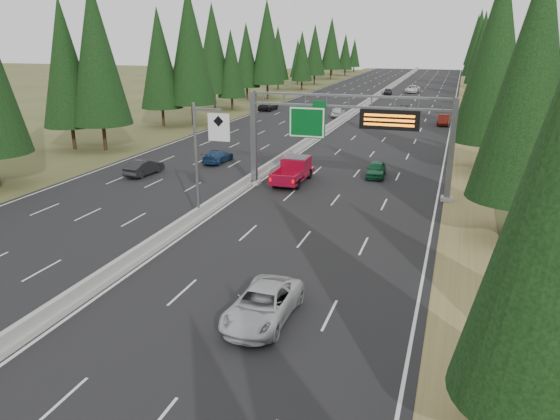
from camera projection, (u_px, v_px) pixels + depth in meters
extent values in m
cube|color=black|center=(351.00, 115.00, 87.64)|extent=(32.00, 260.00, 0.08)
cube|color=olive|center=(468.00, 120.00, 82.37)|extent=(3.60, 260.00, 0.06)
cube|color=#3F4821|center=(248.00, 110.00, 92.92)|extent=(3.60, 260.00, 0.06)
cube|color=#989792|center=(351.00, 114.00, 87.59)|extent=(0.70, 260.00, 0.30)
cube|color=#989792|center=(351.00, 111.00, 87.46)|extent=(0.30, 260.00, 0.60)
cube|color=slate|center=(254.00, 139.00, 45.62)|extent=(0.45, 0.45, 7.80)
cube|color=#989792|center=(255.00, 182.00, 46.77)|extent=(0.90, 0.90, 0.30)
cube|color=slate|center=(451.00, 151.00, 40.92)|extent=(0.45, 0.45, 7.80)
cube|color=#989792|center=(447.00, 199.00, 42.07)|extent=(0.90, 0.90, 0.30)
cube|color=slate|center=(349.00, 96.00, 42.10)|extent=(15.85, 0.35, 0.16)
cube|color=slate|center=(349.00, 107.00, 42.36)|extent=(15.85, 0.35, 0.16)
cube|color=#054C19|center=(307.00, 122.00, 43.51)|extent=(3.00, 0.10, 2.50)
cube|color=silver|center=(307.00, 122.00, 43.46)|extent=(2.85, 0.02, 2.35)
cube|color=#054C19|center=(320.00, 104.00, 42.76)|extent=(1.10, 0.10, 0.45)
cube|color=black|center=(389.00, 120.00, 41.39)|extent=(4.50, 0.40, 1.50)
cube|color=orange|center=(389.00, 116.00, 41.08)|extent=(3.80, 0.02, 0.18)
cube|color=orange|center=(389.00, 120.00, 41.19)|extent=(3.80, 0.02, 0.18)
cube|color=orange|center=(389.00, 125.00, 41.29)|extent=(3.80, 0.02, 0.18)
cylinder|color=slate|center=(196.00, 163.00, 36.64)|extent=(0.20, 0.20, 8.00)
cube|color=#989792|center=(199.00, 218.00, 37.84)|extent=(0.50, 0.50, 0.20)
cube|color=slate|center=(208.00, 109.00, 35.25)|extent=(2.00, 0.15, 0.15)
cube|color=silver|center=(219.00, 127.00, 35.24)|extent=(1.50, 0.06, 1.80)
cylinder|color=black|center=(513.00, 219.00, 33.94)|extent=(0.40, 0.40, 2.71)
cone|color=black|center=(532.00, 80.00, 31.35)|extent=(6.09, 6.09, 14.21)
cylinder|color=black|center=(485.00, 157.00, 50.69)|extent=(0.40, 0.40, 2.95)
cone|color=black|center=(497.00, 54.00, 47.87)|extent=(6.63, 6.63, 15.48)
cylinder|color=black|center=(543.00, 168.00, 48.87)|extent=(0.40, 0.40, 1.82)
cone|color=black|center=(552.00, 104.00, 47.13)|extent=(4.09, 4.09, 9.54)
cylinder|color=black|center=(491.00, 131.00, 64.74)|extent=(0.40, 0.40, 2.74)
cone|color=black|center=(500.00, 57.00, 62.12)|extent=(6.16, 6.16, 14.37)
cylinder|color=black|center=(532.00, 131.00, 64.01)|extent=(0.40, 0.40, 2.99)
cone|color=black|center=(544.00, 48.00, 61.15)|extent=(6.73, 6.73, 15.70)
cylinder|color=black|center=(483.00, 116.00, 80.04)|extent=(0.40, 0.40, 1.88)
cone|color=black|center=(488.00, 75.00, 78.24)|extent=(4.24, 4.24, 9.89)
cylinder|color=black|center=(515.00, 116.00, 79.08)|extent=(0.40, 0.40, 2.17)
cone|color=black|center=(521.00, 68.00, 77.01)|extent=(4.88, 4.88, 11.38)
cylinder|color=black|center=(479.00, 103.00, 96.41)|extent=(0.40, 0.40, 1.79)
cone|color=black|center=(482.00, 70.00, 94.69)|extent=(4.04, 4.04, 9.42)
cylinder|color=black|center=(504.00, 102.00, 96.50)|extent=(0.40, 0.40, 1.81)
cone|color=black|center=(508.00, 70.00, 94.78)|extent=(4.06, 4.06, 9.48)
cylinder|color=black|center=(478.00, 90.00, 112.79)|extent=(0.40, 0.40, 2.72)
cone|color=black|center=(483.00, 48.00, 110.19)|extent=(6.12, 6.12, 14.29)
cylinder|color=black|center=(503.00, 94.00, 111.09)|extent=(0.40, 0.40, 1.77)
cone|color=black|center=(507.00, 66.00, 109.39)|extent=(3.99, 3.99, 9.30)
cylinder|color=black|center=(475.00, 82.00, 131.66)|extent=(0.40, 0.40, 2.92)
cone|color=black|center=(479.00, 43.00, 128.87)|extent=(6.56, 6.56, 15.31)
cylinder|color=black|center=(492.00, 84.00, 130.65)|extent=(0.40, 0.40, 2.22)
cone|color=black|center=(496.00, 54.00, 128.53)|extent=(4.99, 4.99, 11.63)
cylinder|color=black|center=(480.00, 79.00, 144.21)|extent=(0.40, 0.40, 2.34)
cone|color=black|center=(483.00, 50.00, 141.98)|extent=(5.27, 5.27, 12.29)
cylinder|color=black|center=(495.00, 79.00, 143.43)|extent=(0.40, 0.40, 2.54)
cone|color=black|center=(499.00, 47.00, 141.00)|extent=(5.72, 5.72, 13.35)
cylinder|color=black|center=(477.00, 75.00, 162.26)|extent=(0.40, 0.40, 2.08)
cone|color=black|center=(480.00, 52.00, 160.27)|extent=(4.68, 4.68, 10.92)
cylinder|color=black|center=(489.00, 75.00, 160.06)|extent=(0.40, 0.40, 1.99)
cone|color=black|center=(492.00, 53.00, 158.16)|extent=(4.48, 4.48, 10.45)
cylinder|color=black|center=(473.00, 70.00, 177.26)|extent=(0.40, 0.40, 3.00)
cone|color=black|center=(476.00, 40.00, 174.39)|extent=(6.74, 6.74, 15.73)
cylinder|color=black|center=(486.00, 70.00, 177.95)|extent=(0.40, 0.40, 2.77)
cone|color=black|center=(489.00, 42.00, 175.30)|extent=(6.23, 6.23, 14.54)
cylinder|color=black|center=(105.00, 137.00, 60.58)|extent=(0.40, 0.40, 2.90)
cone|color=black|center=(96.00, 52.00, 57.81)|extent=(6.52, 6.52, 15.21)
cylinder|color=black|center=(74.00, 138.00, 61.12)|extent=(0.40, 0.40, 2.61)
cone|color=black|center=(65.00, 62.00, 58.63)|extent=(5.88, 5.88, 13.72)
cylinder|color=black|center=(193.00, 114.00, 77.41)|extent=(0.40, 0.40, 3.03)
cone|color=black|center=(190.00, 45.00, 74.51)|extent=(6.82, 6.82, 15.90)
cylinder|color=black|center=(163.00, 117.00, 76.74)|extent=(0.40, 0.40, 2.56)
cone|color=black|center=(159.00, 58.00, 74.29)|extent=(5.77, 5.77, 13.45)
cylinder|color=black|center=(232.00, 104.00, 93.50)|extent=(0.40, 0.40, 2.13)
cone|color=black|center=(231.00, 63.00, 91.46)|extent=(4.80, 4.80, 11.19)
cylinder|color=black|center=(215.00, 101.00, 94.41)|extent=(0.40, 0.40, 2.81)
cone|color=black|center=(213.00, 48.00, 91.73)|extent=(6.32, 6.32, 14.75)
cylinder|color=black|center=(268.00, 91.00, 109.00)|extent=(0.40, 0.40, 3.03)
cone|color=black|center=(267.00, 42.00, 106.10)|extent=(6.83, 6.83, 15.93)
cylinder|color=black|center=(247.00, 93.00, 109.33)|extent=(0.40, 0.40, 2.36)
cone|color=black|center=(246.00, 55.00, 107.08)|extent=(5.31, 5.31, 12.38)
cylinder|color=black|center=(302.00, 85.00, 127.08)|extent=(0.40, 0.40, 2.14)
cone|color=black|center=(302.00, 56.00, 125.03)|extent=(4.81, 4.81, 11.23)
cylinder|color=black|center=(278.00, 84.00, 128.80)|extent=(0.40, 0.40, 2.29)
cone|color=black|center=(278.00, 53.00, 126.61)|extent=(5.15, 5.15, 12.03)
cylinder|color=black|center=(314.00, 80.00, 141.27)|extent=(0.40, 0.40, 2.41)
cone|color=black|center=(315.00, 50.00, 138.96)|extent=(5.42, 5.42, 12.65)
cylinder|color=black|center=(298.00, 81.00, 141.96)|extent=(0.40, 0.40, 1.83)
cone|color=black|center=(298.00, 58.00, 140.21)|extent=(4.12, 4.12, 9.62)
cylinder|color=black|center=(331.00, 74.00, 159.04)|extent=(0.40, 0.40, 2.76)
cone|color=black|center=(331.00, 43.00, 156.41)|extent=(6.20, 6.20, 14.48)
cylinder|color=black|center=(314.00, 75.00, 159.38)|extent=(0.40, 0.40, 2.40)
cone|color=black|center=(315.00, 48.00, 157.09)|extent=(5.40, 5.40, 12.61)
cylinder|color=black|center=(345.00, 73.00, 172.08)|extent=(0.40, 0.40, 1.95)
cone|color=black|center=(346.00, 53.00, 170.22)|extent=(4.39, 4.39, 10.25)
cylinder|color=black|center=(332.00, 71.00, 175.09)|extent=(0.40, 0.40, 2.40)
cone|color=black|center=(332.00, 47.00, 172.80)|extent=(5.40, 5.40, 12.59)
cylinder|color=black|center=(354.00, 70.00, 188.69)|extent=(0.40, 0.40, 1.80)
cone|color=black|center=(354.00, 53.00, 186.97)|extent=(4.06, 4.06, 9.47)
cylinder|color=black|center=(345.00, 69.00, 190.88)|extent=(0.40, 0.40, 2.07)
cone|color=black|center=(345.00, 50.00, 188.91)|extent=(4.65, 4.65, 10.86)
imported|color=silver|center=(263.00, 305.00, 24.26)|extent=(2.58, 5.44, 1.50)
cylinder|color=black|center=(275.00, 182.00, 45.65)|extent=(0.34, 0.91, 0.91)
cylinder|color=black|center=(297.00, 184.00, 45.08)|extent=(0.34, 0.91, 0.91)
cylinder|color=black|center=(288.00, 172.00, 49.04)|extent=(0.34, 0.91, 0.91)
cylinder|color=black|center=(309.00, 173.00, 48.46)|extent=(0.34, 0.91, 0.91)
cube|color=maroon|center=(293.00, 176.00, 47.05)|extent=(2.27, 6.36, 0.34)
cube|color=maroon|center=(296.00, 164.00, 47.74)|extent=(2.16, 2.50, 1.25)
cube|color=black|center=(296.00, 160.00, 47.63)|extent=(1.93, 2.16, 0.62)
cube|color=maroon|center=(275.00, 175.00, 45.71)|extent=(0.11, 2.72, 0.68)
cube|color=maroon|center=(299.00, 177.00, 45.07)|extent=(0.11, 2.72, 0.68)
cube|color=maroon|center=(282.00, 180.00, 44.16)|extent=(2.27, 0.11, 0.68)
imported|color=#13532E|center=(376.00, 169.00, 48.99)|extent=(1.83, 4.06, 1.35)
imported|color=#5E150D|center=(444.00, 120.00, 77.31)|extent=(1.73, 4.50, 1.46)
imported|color=black|center=(402.00, 111.00, 86.73)|extent=(2.35, 4.86, 1.36)
imported|color=white|center=(412.00, 89.00, 120.79)|extent=(3.08, 5.87, 1.58)
imported|color=black|center=(388.00, 92.00, 116.41)|extent=(1.74, 4.05, 1.36)
imported|color=black|center=(144.00, 167.00, 49.62)|extent=(1.92, 4.41, 1.41)
imported|color=navy|center=(218.00, 156.00, 54.54)|extent=(1.88, 4.45, 1.28)
imported|color=silver|center=(338.00, 112.00, 84.83)|extent=(1.92, 4.42, 1.49)
imported|color=black|center=(268.00, 106.00, 92.59)|extent=(2.31, 5.01, 1.39)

